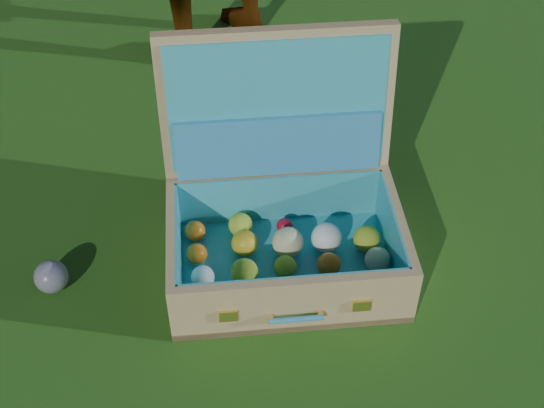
{
  "coord_description": "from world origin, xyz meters",
  "views": [
    {
      "loc": [
        -0.66,
        -1.18,
        1.31
      ],
      "look_at": [
        -0.11,
        -0.1,
        0.15
      ],
      "focal_mm": 50.0,
      "sensor_mm": 36.0,
      "label": 1
    }
  ],
  "objects": [
    {
      "name": "ground",
      "position": [
        0.0,
        0.0,
        0.0
      ],
      "size": [
        60.0,
        60.0,
        0.0
      ],
      "primitive_type": "plane",
      "color": "#215114",
      "rests_on": "ground"
    },
    {
      "name": "suitcase",
      "position": [
        -0.09,
        -0.11,
        0.14
      ],
      "size": [
        0.63,
        0.58,
        0.5
      ],
      "rotation": [
        0.0,
        0.0,
        -0.37
      ],
      "color": "tan",
      "rests_on": "ground"
    },
    {
      "name": "stray_ball",
      "position": [
        -0.6,
        0.02,
        0.04
      ],
      "size": [
        0.08,
        0.08,
        0.08
      ],
      "primitive_type": "sphere",
      "color": "#385F94",
      "rests_on": "ground"
    }
  ]
}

